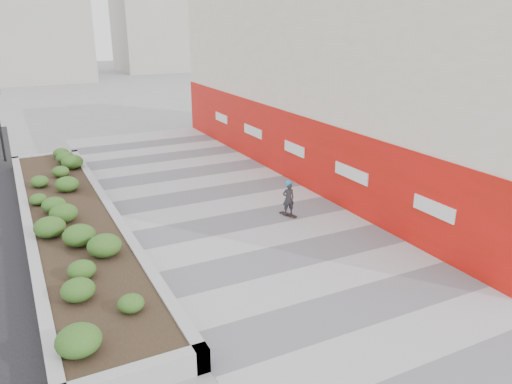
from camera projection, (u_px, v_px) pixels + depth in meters
ground at (320, 283)px, 13.55m from camera, size 160.00×160.00×0.00m
walkway at (268, 242)px, 16.08m from camera, size 8.00×36.00×0.01m
building at (342, 84)px, 22.78m from camera, size 6.04×24.08×8.00m
planter at (71, 217)px, 16.97m from camera, size 3.00×18.00×0.90m
manhole_cover at (282, 239)px, 16.29m from camera, size 0.44×0.44×0.01m
skateboarder at (288, 198)px, 17.95m from camera, size 0.49×0.75×1.36m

